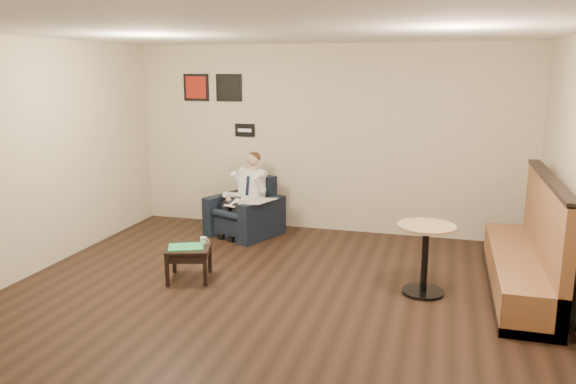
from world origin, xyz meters
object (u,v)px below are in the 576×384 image
(green_folder, at_px, (186,247))
(smartphone, at_px, (194,243))
(side_table, at_px, (189,263))
(seated_man, at_px, (239,198))
(banquette, at_px, (522,236))
(coffee_mug, at_px, (203,241))
(cafe_table, at_px, (425,259))
(armchair, at_px, (244,207))

(green_folder, bearing_deg, smartphone, 82.63)
(side_table, bearing_deg, seated_man, 91.59)
(smartphone, distance_m, banquette, 3.73)
(coffee_mug, bearing_deg, banquette, 8.25)
(side_table, relative_size, smartphone, 3.93)
(green_folder, xyz_separation_m, cafe_table, (2.70, 0.33, -0.01))
(side_table, bearing_deg, banquette, 10.20)
(seated_man, relative_size, cafe_table, 1.50)
(banquette, bearing_deg, side_table, -169.80)
(banquette, relative_size, cafe_table, 3.20)
(side_table, relative_size, green_folder, 1.22)
(green_folder, bearing_deg, banquette, 10.52)
(armchair, xyz_separation_m, side_table, (0.01, -1.91, -0.23))
(coffee_mug, xyz_separation_m, smartphone, (-0.12, 0.00, -0.04))
(smartphone, bearing_deg, side_table, -97.35)
(seated_man, bearing_deg, cafe_table, -6.40)
(side_table, height_order, cafe_table, cafe_table)
(seated_man, xyz_separation_m, coffee_mug, (0.17, -1.66, -0.15))
(smartphone, bearing_deg, seated_man, 85.21)
(seated_man, xyz_separation_m, green_folder, (0.03, -1.83, -0.18))
(armchair, distance_m, green_folder, 1.93)
(banquette, bearing_deg, seated_man, 163.05)
(side_table, distance_m, green_folder, 0.21)
(banquette, bearing_deg, cafe_table, -160.51)
(green_folder, bearing_deg, coffee_mug, 50.28)
(seated_man, bearing_deg, green_folder, -66.72)
(coffee_mug, height_order, cafe_table, cafe_table)
(seated_man, bearing_deg, side_table, -66.06)
(armchair, bearing_deg, seated_man, -90.00)
(side_table, distance_m, cafe_table, 2.70)
(banquette, xyz_separation_m, cafe_table, (-1.01, -0.36, -0.25))
(seated_man, xyz_separation_m, smartphone, (0.05, -1.65, -0.19))
(green_folder, xyz_separation_m, smartphone, (0.02, 0.17, -0.00))
(side_table, height_order, smartphone, smartphone)
(armchair, xyz_separation_m, banquette, (3.70, -1.24, 0.21))
(banquette, bearing_deg, coffee_mug, -171.75)
(green_folder, height_order, smartphone, green_folder)
(seated_man, height_order, side_table, seated_man)
(armchair, height_order, banquette, banquette)
(armchair, height_order, cafe_table, armchair)
(green_folder, distance_m, banquette, 3.78)
(seated_man, distance_m, banquette, 3.91)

